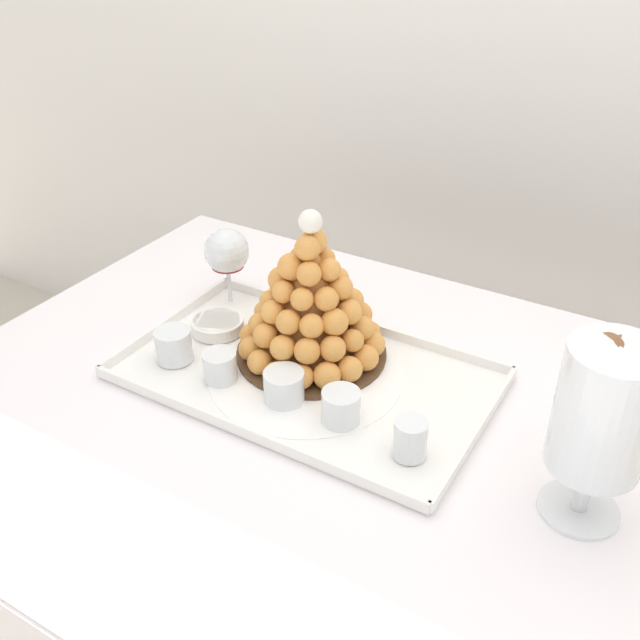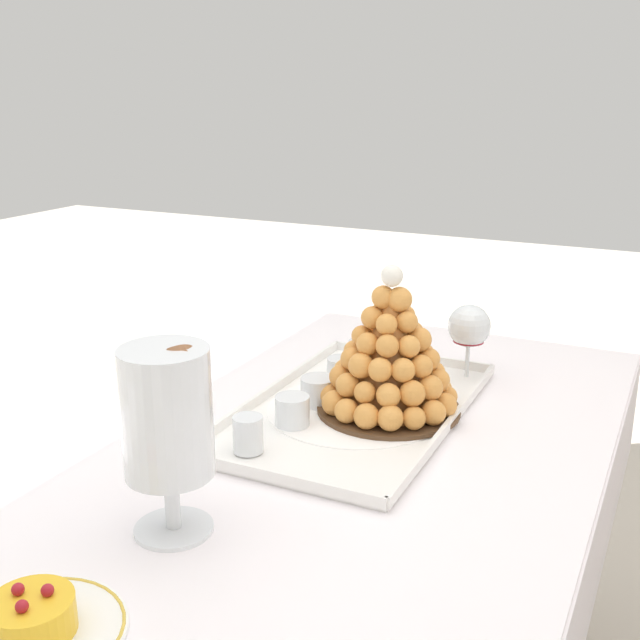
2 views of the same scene
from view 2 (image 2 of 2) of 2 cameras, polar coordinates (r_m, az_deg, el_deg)
buffet_table at (r=1.34m, az=-2.54°, el=-12.42°), size 1.48×0.98×0.80m
serving_tray at (r=1.41m, az=2.60°, el=-6.61°), size 0.59×0.35×0.02m
croquembouche at (r=1.37m, az=5.09°, el=-2.75°), size 0.26×0.26×0.27m
dessert_cup_left at (r=1.61m, az=3.18°, el=-2.52°), size 0.06×0.06×0.06m
dessert_cup_mid_left at (r=1.53m, az=1.53°, el=-3.72°), size 0.05×0.05×0.05m
dessert_cup_centre at (r=1.43m, az=-0.15°, el=-5.23°), size 0.06×0.06×0.05m
dessert_cup_mid_right at (r=1.34m, az=-2.02°, el=-6.66°), size 0.06×0.06×0.05m
dessert_cup_right at (r=1.25m, az=-5.24°, el=-8.34°), size 0.05×0.05×0.06m
creme_brulee_ramekin at (r=1.57m, az=6.72°, el=-3.59°), size 0.09×0.09×0.02m
macaron_goblet at (r=1.01m, az=-11.03°, el=-6.85°), size 0.12×0.12×0.27m
fruit_tart_plate at (r=0.94m, az=-20.12°, el=-20.07°), size 0.20×0.20×0.06m
wine_glass at (r=1.56m, az=10.77°, el=-0.61°), size 0.08×0.08×0.15m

